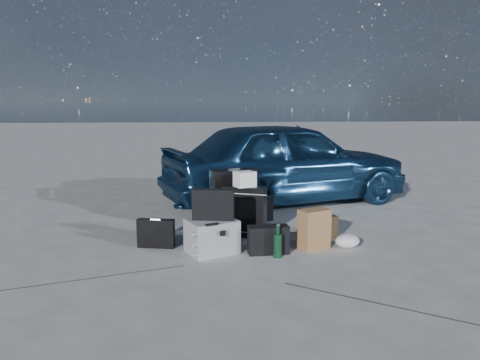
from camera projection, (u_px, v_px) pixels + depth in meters
name	position (u px, v px, depth m)	size (l,w,h in m)	color
ground	(250.00, 256.00, 4.81)	(60.00, 60.00, 0.00)	#B8B9B4
car	(287.00, 162.00, 7.21)	(1.54, 3.82, 1.30)	navy
pelican_case	(212.00, 236.00, 4.93)	(0.49, 0.40, 0.35)	gray
laptop_bag	(213.00, 205.00, 4.87)	(0.43, 0.11, 0.33)	black
briefcase	(156.00, 233.00, 5.08)	(0.41, 0.09, 0.32)	black
suitcase_left	(234.00, 199.00, 5.82)	(0.57, 0.21, 0.74)	black
suitcase_right	(245.00, 211.00, 5.49)	(0.50, 0.18, 0.60)	black
white_carton	(245.00, 179.00, 5.41)	(0.22, 0.18, 0.18)	white
duffel_bag	(249.00, 209.00, 6.24)	(0.61, 0.26, 0.30)	black
flat_box_white	(248.00, 196.00, 6.20)	(0.36, 0.27, 0.06)	white
flat_box_black	(249.00, 191.00, 6.20)	(0.27, 0.19, 0.06)	black
kraft_bag	(314.00, 229.00, 5.06)	(0.32, 0.19, 0.43)	#966941
cardboard_box	(319.00, 225.00, 5.52)	(0.34, 0.30, 0.26)	olive
plastic_bag	(347.00, 241.00, 5.09)	(0.28, 0.24, 0.15)	silver
messenger_bag	(268.00, 240.00, 4.89)	(0.42, 0.16, 0.30)	black
green_bottle	(278.00, 241.00, 4.76)	(0.09, 0.09, 0.34)	black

